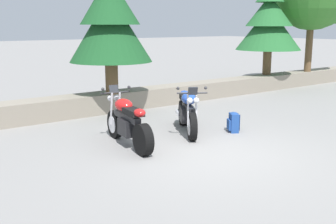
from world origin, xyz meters
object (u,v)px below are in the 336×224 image
object	(u,v)px
motorcycle_blue_centre	(188,112)
pine_tree_far_left	(110,18)
pine_tree_mid_left	(269,22)
motorcycle_red_near_left	(127,123)
rider_backpack	(234,122)

from	to	relation	value
motorcycle_blue_centre	pine_tree_far_left	bearing A→B (deg)	95.92
pine_tree_mid_left	motorcycle_blue_centre	bearing A→B (deg)	-153.31
pine_tree_far_left	motorcycle_blue_centre	bearing A→B (deg)	-84.08
motorcycle_red_near_left	pine_tree_mid_left	world-z (taller)	pine_tree_mid_left
motorcycle_red_near_left	pine_tree_far_left	bearing A→B (deg)	66.10
pine_tree_far_left	pine_tree_mid_left	world-z (taller)	pine_tree_far_left
motorcycle_blue_centre	pine_tree_mid_left	world-z (taller)	pine_tree_mid_left
motorcycle_red_near_left	pine_tree_far_left	size ratio (longest dim) A/B	0.55
motorcycle_blue_centre	pine_tree_far_left	world-z (taller)	pine_tree_far_left
pine_tree_mid_left	pine_tree_far_left	bearing A→B (deg)	-176.59
motorcycle_blue_centre	pine_tree_mid_left	distance (m)	7.89
motorcycle_red_near_left	motorcycle_blue_centre	size ratio (longest dim) A/B	1.12
rider_backpack	motorcycle_blue_centre	bearing A→B (deg)	144.87
motorcycle_red_near_left	rider_backpack	bearing A→B (deg)	-11.63
motorcycle_red_near_left	rider_backpack	world-z (taller)	motorcycle_red_near_left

